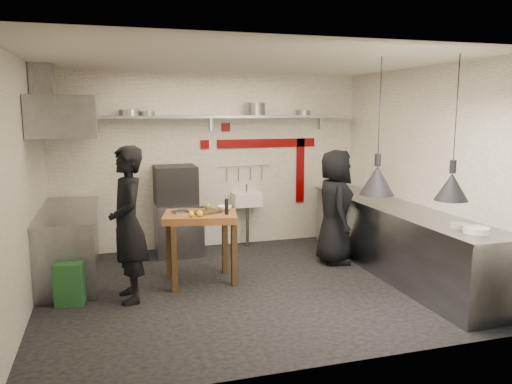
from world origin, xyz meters
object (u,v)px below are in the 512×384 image
object	(u,v)px
combi_oven	(175,185)
chef_right	(335,207)
green_bin	(71,282)
prep_table	(201,248)
oven_stand	(179,229)
chef_left	(128,225)

from	to	relation	value
combi_oven	chef_right	xyz separation A→B (m)	(2.16, -1.12, -0.26)
combi_oven	green_bin	bearing A→B (deg)	-130.51
combi_oven	prep_table	xyz separation A→B (m)	(0.12, -1.43, -0.63)
green_bin	prep_table	distance (m)	1.62
oven_stand	combi_oven	world-z (taller)	combi_oven
combi_oven	prep_table	distance (m)	1.57
oven_stand	chef_left	world-z (taller)	chef_left
combi_oven	green_bin	size ratio (longest dim) A/B	1.26
chef_left	oven_stand	bearing A→B (deg)	147.74
oven_stand	combi_oven	xyz separation A→B (m)	(-0.03, 0.04, 0.69)
oven_stand	green_bin	xyz separation A→B (m)	(-1.48, -1.66, -0.15)
combi_oven	prep_table	bearing A→B (deg)	-85.09
combi_oven	prep_table	size ratio (longest dim) A/B	0.69
combi_oven	green_bin	distance (m)	2.39
prep_table	chef_left	bearing A→B (deg)	-146.32
combi_oven	oven_stand	bearing A→B (deg)	-59.22
oven_stand	green_bin	world-z (taller)	oven_stand
chef_left	chef_right	size ratio (longest dim) A/B	1.10
prep_table	chef_right	distance (m)	2.10
prep_table	chef_right	bearing A→B (deg)	20.70
prep_table	combi_oven	bearing A→B (deg)	106.93
chef_left	prep_table	bearing A→B (deg)	104.43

